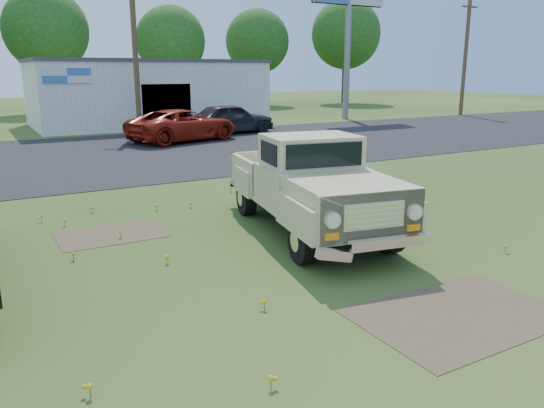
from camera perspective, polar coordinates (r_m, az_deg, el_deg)
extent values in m
plane|color=#264415|center=(9.60, -0.34, -6.96)|extent=(140.00, 140.00, 0.00)
cube|color=black|center=(23.48, -18.65, 4.94)|extent=(90.00, 14.00, 0.02)
cube|color=brown|center=(8.35, 19.49, -11.18)|extent=(3.00, 2.00, 0.01)
cube|color=brown|center=(12.06, -17.02, -3.15)|extent=(2.20, 1.60, 0.01)
cube|color=#BAB9B6|center=(36.35, -13.32, 11.49)|extent=(14.00, 8.00, 4.00)
cube|color=#3F3F44|center=(36.33, -13.51, 14.71)|extent=(14.20, 8.20, 0.20)
cube|color=black|center=(32.61, -11.25, 10.62)|extent=(3.00, 0.10, 2.20)
cube|color=silver|center=(31.15, -21.20, 12.75)|extent=(2.50, 0.08, 0.80)
cylinder|color=slate|center=(40.08, 8.07, 14.79)|extent=(0.44, 0.44, 8.00)
cylinder|color=#473621|center=(30.98, -14.51, 15.65)|extent=(0.30, 0.30, 9.00)
cylinder|color=#473621|center=(45.52, 20.07, 14.64)|extent=(0.30, 0.30, 9.00)
cube|color=#473621|center=(45.75, 20.49, 19.26)|extent=(1.60, 0.12, 0.12)
cylinder|color=#3B2A1B|center=(48.75, -22.59, 11.26)|extent=(0.56, 0.56, 3.78)
sphere|color=#1C4213|center=(48.83, -23.14, 16.80)|extent=(6.72, 6.72, 6.72)
cylinder|color=#3B2A1B|center=(49.62, -10.61, 11.90)|extent=(0.56, 0.56, 3.42)
sphere|color=#1C4213|center=(49.66, -10.84, 16.85)|extent=(6.08, 6.08, 6.08)
cylinder|color=#3B2A1B|center=(55.95, -1.56, 12.45)|extent=(0.56, 0.56, 3.60)
sphere|color=#1C4213|center=(56.00, -1.59, 17.08)|extent=(6.40, 6.40, 6.40)
cylinder|color=#3B2A1B|center=(60.10, 7.79, 12.70)|extent=(0.56, 0.56, 4.14)
sphere|color=#1C4213|center=(60.20, 7.96, 17.65)|extent=(7.36, 7.36, 7.36)
imported|color=maroon|center=(27.15, -9.52, 8.33)|extent=(6.22, 4.14, 1.59)
imported|color=black|center=(30.25, -4.44, 9.14)|extent=(5.02, 2.26, 1.67)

